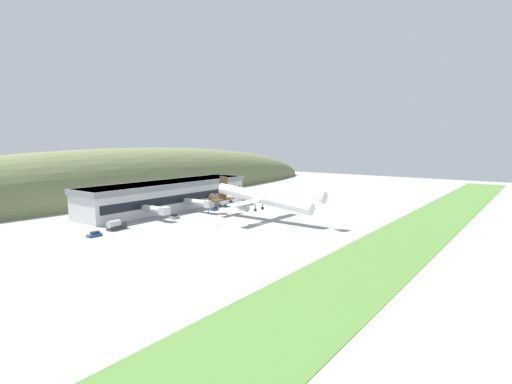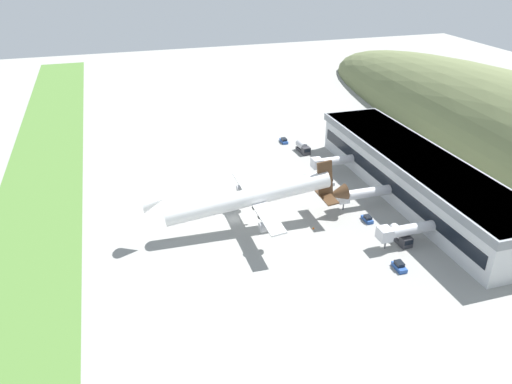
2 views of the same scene
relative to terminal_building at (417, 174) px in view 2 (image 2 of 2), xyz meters
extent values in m
plane|color=gray|center=(-2.18, -51.01, -6.73)|extent=(435.98, 435.98, 0.00)
cube|color=#4C7533|center=(-2.18, -99.27, -6.69)|extent=(392.38, 22.73, 0.08)
cube|color=silver|center=(0.00, 0.02, -0.79)|extent=(80.85, 17.63, 11.88)
cube|color=gray|center=(0.00, 0.02, 4.08)|extent=(82.05, 18.83, 2.14)
cube|color=black|center=(0.00, -8.85, -1.39)|extent=(77.62, 0.16, 3.33)
cylinder|color=silver|center=(-20.21, -14.68, -2.73)|extent=(2.60, 11.76, 2.60)
cube|color=silver|center=(-20.21, -20.56, -2.73)|extent=(3.38, 2.86, 2.86)
cylinder|color=slate|center=(-20.21, -20.06, -4.73)|extent=(0.36, 0.36, 4.00)
cylinder|color=silver|center=(1.39, -15.69, -2.73)|extent=(2.60, 13.79, 2.60)
cube|color=silver|center=(1.39, -22.59, -2.73)|extent=(3.38, 2.86, 2.86)
cylinder|color=slate|center=(1.39, -22.09, -4.73)|extent=(0.36, 0.36, 4.00)
cylinder|color=silver|center=(20.90, -15.15, -2.73)|extent=(2.60, 12.71, 2.60)
cube|color=silver|center=(20.90, -21.51, -2.73)|extent=(3.38, 2.86, 2.86)
cylinder|color=slate|center=(20.90, -21.01, -4.73)|extent=(0.36, 0.36, 4.00)
cylinder|color=white|center=(3.02, -48.40, 1.69)|extent=(4.28, 41.01, 8.61)
cone|color=white|center=(3.02, -71.01, 4.12)|extent=(4.19, 5.12, 4.67)
cone|color=#4C331E|center=(3.02, -25.36, -0.78)|extent=(4.19, 5.97, 4.76)
cube|color=#4C331E|center=(3.02, -28.76, 4.13)|extent=(0.50, 4.80, 9.45)
cube|color=#4C331E|center=(3.02, -28.54, -0.44)|extent=(11.12, 3.01, 0.68)
cube|color=white|center=(3.02, -46.37, 0.72)|extent=(32.80, 3.63, 0.83)
cylinder|color=#9E9EA3|center=(-6.82, -46.91, -0.77)|extent=(2.30, 3.82, 2.67)
cylinder|color=#9E9EA3|center=(12.85, -46.91, -0.77)|extent=(2.30, 3.82, 2.67)
cylinder|color=#2D2D2D|center=(0.66, -46.37, -1.55)|extent=(0.28, 0.28, 2.20)
cylinder|color=#2D2D2D|center=(0.66, -46.37, -2.65)|extent=(0.45, 1.10, 1.10)
cylinder|color=#2D2D2D|center=(5.37, -46.37, -1.55)|extent=(0.28, 0.28, 2.20)
cylinder|color=#2D2D2D|center=(5.37, -46.37, -2.65)|extent=(0.45, 1.10, 1.10)
cylinder|color=#2D2D2D|center=(3.02, -62.59, 0.30)|extent=(0.22, 0.22, 1.98)
cylinder|color=#2D2D2D|center=(3.02, -62.59, -0.69)|extent=(0.30, 0.82, 0.82)
cube|color=#264C99|center=(28.95, -22.09, -6.27)|extent=(3.93, 2.01, 0.92)
cube|color=black|center=(28.76, -22.08, -5.44)|extent=(2.18, 1.67, 0.75)
cube|color=#264C99|center=(8.54, -18.88, -6.31)|extent=(3.76, 1.74, 0.85)
cube|color=black|center=(8.72, -18.88, -5.53)|extent=(2.08, 1.46, 0.70)
cube|color=#999EA3|center=(-13.91, -19.06, -6.27)|extent=(3.79, 1.78, 0.92)
cube|color=black|center=(-14.10, -19.06, -5.44)|extent=(2.10, 1.49, 0.75)
cube|color=#264C99|center=(-48.43, -20.76, -6.30)|extent=(4.47, 1.96, 0.86)
cube|color=black|center=(-48.21, -20.76, -5.52)|extent=(2.47, 1.64, 0.71)
cube|color=#333338|center=(21.67, -16.06, -5.50)|extent=(2.24, 2.70, 2.47)
cube|color=black|center=(22.74, -16.00, -5.05)|extent=(0.20, 2.20, 1.09)
cube|color=#38383D|center=(18.40, -16.24, -6.28)|extent=(4.57, 2.57, 0.90)
cylinder|color=silver|center=(18.40, -16.24, -4.61)|extent=(4.36, 2.69, 2.45)
cube|color=#333338|center=(-36.12, -17.48, -5.48)|extent=(2.30, 2.68, 2.50)
cube|color=black|center=(-35.03, -17.40, -5.03)|extent=(0.24, 2.15, 1.10)
cube|color=#38383D|center=(-39.42, -17.73, -6.28)|extent=(4.66, 2.60, 0.90)
cylinder|color=#B7B7BC|center=(-39.42, -17.73, -4.63)|extent=(4.45, 2.71, 2.40)
cube|color=orange|center=(-14.45, -41.14, -6.72)|extent=(0.52, 0.52, 0.03)
cone|color=orange|center=(-14.45, -41.14, -6.43)|extent=(0.40, 0.40, 0.55)
cube|color=orange|center=(8.09, -33.36, -6.72)|extent=(0.52, 0.52, 0.03)
cone|color=orange|center=(8.09, -33.36, -6.43)|extent=(0.40, 0.40, 0.55)
camera|label=1|loc=(-115.88, -132.54, 22.71)|focal=28.00mm
camera|label=2|loc=(104.41, -77.56, 57.53)|focal=35.00mm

